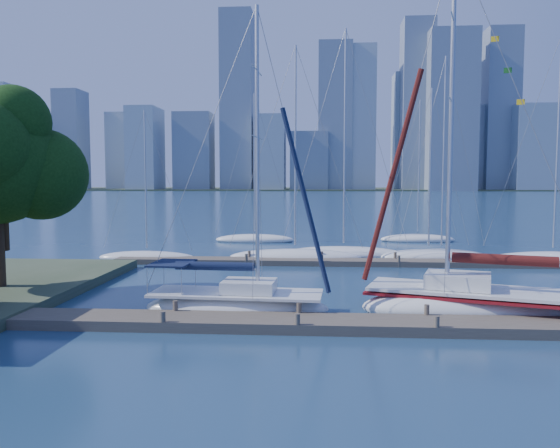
{
  "coord_description": "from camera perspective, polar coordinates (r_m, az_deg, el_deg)",
  "views": [
    {
      "loc": [
        0.72,
        -20.44,
        5.64
      ],
      "look_at": [
        -0.98,
        4.0,
        3.69
      ],
      "focal_mm": 35.0,
      "sensor_mm": 36.0,
      "label": 1
    }
  ],
  "objects": [
    {
      "name": "skyline",
      "position": [
        312.86,
        7.85,
        9.82
      ],
      "size": [
        502.91,
        51.31,
        99.73
      ],
      "color": "#7F94A5",
      "rests_on": "ground"
    },
    {
      "name": "bg_boat_0",
      "position": [
        39.86,
        -13.72,
        -3.38
      ],
      "size": [
        7.23,
        3.3,
        10.82
      ],
      "rotation": [
        0.0,
        0.0,
        -0.2
      ],
      "color": "silver",
      "rests_on": "ground"
    },
    {
      "name": "bg_boat_2",
      "position": [
        40.16,
        6.66,
        -3.09
      ],
      "size": [
        9.42,
        3.79,
        16.8
      ],
      "rotation": [
        0.0,
        0.0,
        -0.14
      ],
      "color": "silver",
      "rests_on": "ground"
    },
    {
      "name": "bg_boat_5",
      "position": [
        41.42,
        26.62,
        -3.34
      ],
      "size": [
        9.21,
        5.85,
        15.63
      ],
      "rotation": [
        0.0,
        0.0,
        -0.41
      ],
      "color": "silver",
      "rests_on": "ground"
    },
    {
      "name": "bg_boat_4",
      "position": [
        40.46,
        16.5,
        -3.21
      ],
      "size": [
        7.09,
        4.01,
        14.6
      ],
      "rotation": [
        0.0,
        0.0,
        0.27
      ],
      "color": "silver",
      "rests_on": "ground"
    },
    {
      "name": "bg_boat_3",
      "position": [
        39.96,
        15.24,
        -3.32
      ],
      "size": [
        7.12,
        4.7,
        12.38
      ],
      "rotation": [
        0.0,
        0.0,
        0.38
      ],
      "color": "silver",
      "rests_on": "ground"
    },
    {
      "name": "sailboat_maroon",
      "position": [
        24.44,
        19.56,
        -6.17
      ],
      "size": [
        9.81,
        5.66,
        15.98
      ],
      "rotation": [
        0.0,
        0.0,
        -0.3
      ],
      "color": "silver",
      "rests_on": "ground"
    },
    {
      "name": "bg_boat_1",
      "position": [
        38.46,
        1.6,
        -3.43
      ],
      "size": [
        9.52,
        3.1,
        15.26
      ],
      "rotation": [
        0.0,
        0.0,
        -0.07
      ],
      "color": "silver",
      "rests_on": "ground"
    },
    {
      "name": "bg_boat_6",
      "position": [
        50.28,
        -2.65,
        -1.57
      ],
      "size": [
        7.44,
        2.9,
        13.85
      ],
      "rotation": [
        0.0,
        0.0,
        0.11
      ],
      "color": "silver",
      "rests_on": "ground"
    },
    {
      "name": "sailboat_navy",
      "position": [
        23.35,
        -4.57,
        -6.67
      ],
      "size": [
        7.96,
        3.01,
        13.29
      ],
      "rotation": [
        0.0,
        0.0,
        -0.06
      ],
      "color": "silver",
      "rests_on": "ground"
    },
    {
      "name": "far_dock",
      "position": [
        36.87,
        5.93,
        -3.98
      ],
      "size": [
        30.0,
        1.8,
        0.36
      ],
      "primitive_type": "cube",
      "color": "#4D4338",
      "rests_on": "ground"
    },
    {
      "name": "ground",
      "position": [
        21.21,
        1.92,
        -10.86
      ],
      "size": [
        700.0,
        700.0,
        0.0
      ],
      "primitive_type": "plane",
      "color": "navy",
      "rests_on": "ground"
    },
    {
      "name": "far_shore",
      "position": [
        340.48,
        3.86,
        3.61
      ],
      "size": [
        800.0,
        100.0,
        1.5
      ],
      "primitive_type": "cube",
      "color": "#38472D",
      "rests_on": "ground"
    },
    {
      "name": "bg_boat_7",
      "position": [
        52.06,
        14.18,
        -1.51
      ],
      "size": [
        7.08,
        3.62,
        13.28
      ],
      "rotation": [
        0.0,
        0.0,
        -0.24
      ],
      "color": "silver",
      "rests_on": "ground"
    },
    {
      "name": "near_dock",
      "position": [
        21.16,
        1.92,
        -10.34
      ],
      "size": [
        26.0,
        2.0,
        0.4
      ],
      "primitive_type": "cube",
      "color": "#4D4338",
      "rests_on": "ground"
    }
  ]
}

